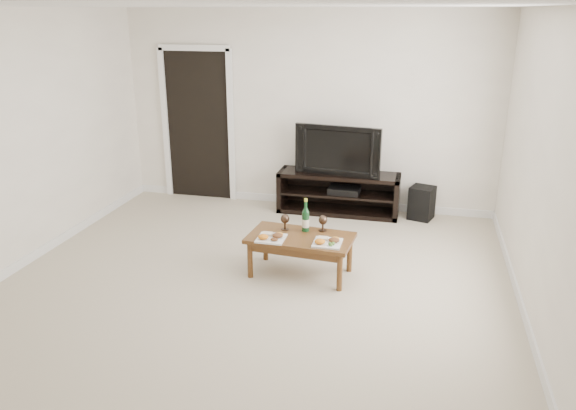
# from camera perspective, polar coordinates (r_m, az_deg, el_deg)

# --- Properties ---
(floor) EXTENTS (5.50, 5.50, 0.00)m
(floor) POSITION_cam_1_polar(r_m,az_deg,el_deg) (5.42, -4.16, -9.14)
(floor) COLOR #BCAD97
(floor) RESTS_ON ground
(back_wall) EXTENTS (5.00, 0.04, 2.60)m
(back_wall) POSITION_cam_1_polar(r_m,az_deg,el_deg) (7.56, 1.99, 9.54)
(back_wall) COLOR white
(back_wall) RESTS_ON ground
(ceiling) EXTENTS (5.00, 5.50, 0.04)m
(ceiling) POSITION_cam_1_polar(r_m,az_deg,el_deg) (4.77, -4.96, 19.77)
(ceiling) COLOR white
(ceiling) RESTS_ON back_wall
(doorway) EXTENTS (0.90, 0.02, 2.05)m
(doorway) POSITION_cam_1_polar(r_m,az_deg,el_deg) (8.03, -9.09, 7.89)
(doorway) COLOR black
(doorway) RESTS_ON ground
(media_console) EXTENTS (1.59, 0.45, 0.55)m
(media_console) POSITION_cam_1_polar(r_m,az_deg,el_deg) (7.46, 5.14, 1.23)
(media_console) COLOR black
(media_console) RESTS_ON ground
(television) EXTENTS (1.13, 0.29, 0.64)m
(television) POSITION_cam_1_polar(r_m,az_deg,el_deg) (7.30, 5.28, 5.69)
(television) COLOR black
(television) RESTS_ON media_console
(av_receiver) EXTENTS (0.41, 0.32, 0.08)m
(av_receiver) POSITION_cam_1_polar(r_m,az_deg,el_deg) (7.42, 5.75, 1.52)
(av_receiver) COLOR black
(av_receiver) RESTS_ON media_console
(subwoofer) EXTENTS (0.36, 0.36, 0.43)m
(subwoofer) POSITION_cam_1_polar(r_m,az_deg,el_deg) (7.44, 13.43, 0.22)
(subwoofer) COLOR black
(subwoofer) RESTS_ON ground
(coffee_table) EXTENTS (1.09, 0.65, 0.42)m
(coffee_table) POSITION_cam_1_polar(r_m,az_deg,el_deg) (5.72, 1.27, -5.12)
(coffee_table) COLOR brown
(coffee_table) RESTS_ON ground
(plate_left) EXTENTS (0.27, 0.27, 0.07)m
(plate_left) POSITION_cam_1_polar(r_m,az_deg,el_deg) (5.55, -1.73, -3.17)
(plate_left) COLOR white
(plate_left) RESTS_ON coffee_table
(plate_right) EXTENTS (0.27, 0.27, 0.07)m
(plate_right) POSITION_cam_1_polar(r_m,az_deg,el_deg) (5.46, 4.03, -3.63)
(plate_right) COLOR white
(plate_right) RESTS_ON coffee_table
(wine_bottle) EXTENTS (0.07, 0.07, 0.35)m
(wine_bottle) POSITION_cam_1_polar(r_m,az_deg,el_deg) (5.71, 1.80, -1.01)
(wine_bottle) COLOR #0F3A19
(wine_bottle) RESTS_ON coffee_table
(goblet_left) EXTENTS (0.09, 0.09, 0.17)m
(goblet_left) POSITION_cam_1_polar(r_m,az_deg,el_deg) (5.77, -0.30, -1.73)
(goblet_left) COLOR #392A1F
(goblet_left) RESTS_ON coffee_table
(goblet_right) EXTENTS (0.09, 0.09, 0.17)m
(goblet_right) POSITION_cam_1_polar(r_m,az_deg,el_deg) (5.75, 3.56, -1.86)
(goblet_right) COLOR #392A1F
(goblet_right) RESTS_ON coffee_table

